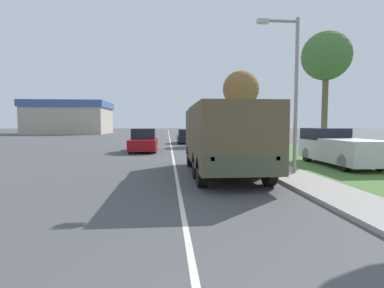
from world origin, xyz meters
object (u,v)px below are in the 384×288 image
at_px(military_truck, 223,136).
at_px(lamp_post, 291,80).
at_px(car_nearest_ahead, 144,141).
at_px(pickup_truck, 338,148).
at_px(car_second_ahead, 186,137).

height_order(military_truck, lamp_post, lamp_post).
distance_m(car_nearest_ahead, pickup_truck, 13.32).
bearing_deg(military_truck, car_second_ahead, 90.82).
relative_size(military_truck, car_nearest_ahead, 1.54).
bearing_deg(car_second_ahead, military_truck, -89.18).
bearing_deg(military_truck, pickup_truck, 19.65).
bearing_deg(pickup_truck, car_nearest_ahead, 140.32).
height_order(car_second_ahead, lamp_post, lamp_post).
bearing_deg(car_nearest_ahead, military_truck, -69.45).
distance_m(car_second_ahead, lamp_post, 20.78).
xyz_separation_m(military_truck, pickup_truck, (6.23, 2.22, -0.71)).
distance_m(military_truck, car_nearest_ahead, 11.49).
bearing_deg(pickup_truck, car_second_ahead, 110.21).
height_order(military_truck, car_second_ahead, military_truck).
bearing_deg(car_second_ahead, car_nearest_ahead, -112.11).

